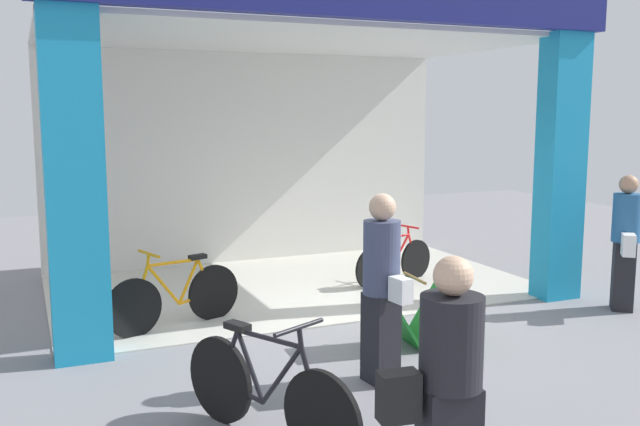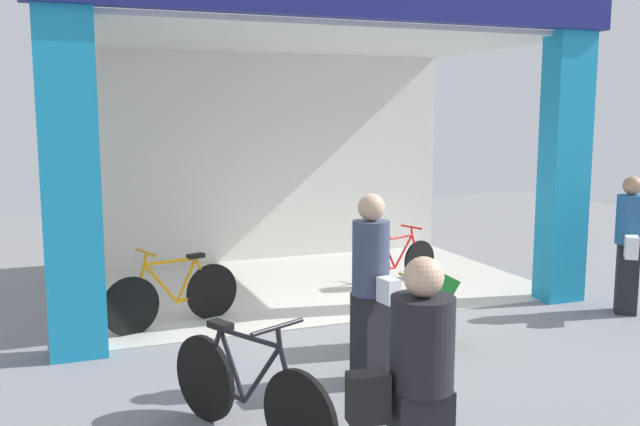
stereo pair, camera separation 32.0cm
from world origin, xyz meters
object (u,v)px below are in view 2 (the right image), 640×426
Objects in this scene: pedestrian_0 at (371,287)px; pedestrian_2 at (629,243)px; bicycle_inside_1 at (173,295)px; pedestrian_1 at (418,384)px; sandwich_board_sign at (408,312)px; bicycle_parked_0 at (248,391)px; bicycle_inside_0 at (397,262)px.

pedestrian_2 is at bearing 13.12° from pedestrian_0.
pedestrian_2 is (5.14, -1.40, 0.49)m from bicycle_inside_1.
sandwich_board_sign is at bearing 62.75° from pedestrian_1.
pedestrian_0 reaches higher than bicycle_parked_0.
sandwich_board_sign is at bearing -36.06° from bicycle_inside_1.
bicycle_inside_1 is 1.00× the size of bicycle_parked_0.
pedestrian_2 is at bearing -15.24° from bicycle_inside_1.
sandwich_board_sign is (-1.09, -2.37, 0.04)m from bicycle_inside_0.
pedestrian_0 is at bearing -59.25° from bicycle_inside_1.
pedestrian_2 is at bearing -49.17° from bicycle_inside_0.
bicycle_inside_1 is 2.63m from sandwich_board_sign.
pedestrian_1 is at bearing -62.15° from bicycle_parked_0.
pedestrian_2 is at bearing 2.84° from sandwich_board_sign.
bicycle_inside_0 is at bearing 59.04° from pedestrian_0.
pedestrian_1 reaches higher than bicycle_parked_0.
sandwich_board_sign is 1.18m from pedestrian_0.
pedestrian_2 reaches higher than sandwich_board_sign.
bicycle_inside_1 is 0.93× the size of pedestrian_0.
bicycle_inside_1 is at bearing 164.76° from pedestrian_2.
bicycle_parked_0 is 0.93× the size of pedestrian_0.
bicycle_inside_1 is at bearing 143.94° from sandwich_board_sign.
pedestrian_2 is (1.92, -2.22, 0.53)m from bicycle_inside_0.
bicycle_inside_1 is 5.35m from pedestrian_2.
pedestrian_2 is (3.01, 0.15, 0.48)m from sandwich_board_sign.
pedestrian_1 is at bearing -147.06° from pedestrian_2.
pedestrian_1 is at bearing -117.25° from sandwich_board_sign.
bicycle_parked_0 reaches higher than bicycle_inside_1.
bicycle_inside_1 is (-3.22, -0.82, 0.04)m from bicycle_inside_0.
pedestrian_0 is at bearing 72.48° from pedestrian_1.
sandwich_board_sign is 3.06m from pedestrian_2.
sandwich_board_sign is at bearing -114.72° from bicycle_inside_0.
bicycle_parked_0 is 1.67× the size of sandwich_board_sign.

